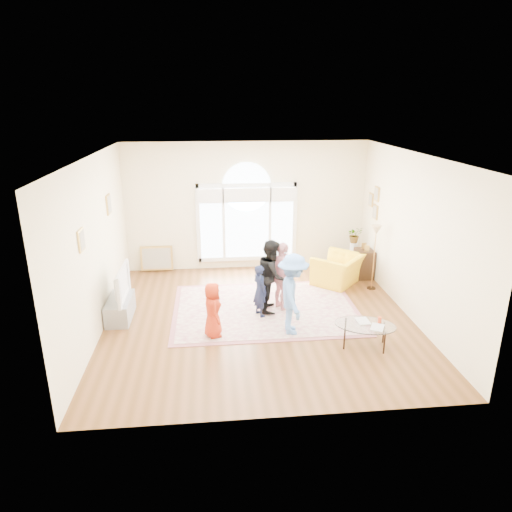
{
  "coord_description": "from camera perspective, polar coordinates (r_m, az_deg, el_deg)",
  "views": [
    {
      "loc": [
        -0.89,
        -8.15,
        4.13
      ],
      "look_at": [
        -0.04,
        0.3,
        1.22
      ],
      "focal_mm": 32.0,
      "sensor_mm": 36.0,
      "label": 1
    }
  ],
  "objects": [
    {
      "name": "ground",
      "position": [
        9.18,
        0.42,
        -7.81
      ],
      "size": [
        6.0,
        6.0,
        0.0
      ],
      "primitive_type": "plane",
      "color": "#573516",
      "rests_on": "ground"
    },
    {
      "name": "coffee_table",
      "position": [
        8.28,
        13.49,
        -8.44
      ],
      "size": [
        1.22,
        0.98,
        0.54
      ],
      "rotation": [
        0.0,
        0.0,
        -0.32
      ],
      "color": "silver",
      "rests_on": "ground"
    },
    {
      "name": "potted_plant",
      "position": [
        11.78,
        12.23,
        2.61
      ],
      "size": [
        0.42,
        0.38,
        0.41
      ],
      "primitive_type": "imported",
      "rotation": [
        0.0,
        0.0,
        0.15
      ],
      "color": "#33722D",
      "rests_on": "plant_pedestal"
    },
    {
      "name": "child_black",
      "position": [
        9.24,
        2.0,
        -2.44
      ],
      "size": [
        0.67,
        0.8,
        1.49
      ],
      "primitive_type": "imported",
      "rotation": [
        0.0,
        0.0,
        1.41
      ],
      "color": "black",
      "rests_on": "area_rug"
    },
    {
      "name": "room_shell",
      "position": [
        11.31,
        -1.06,
        5.84
      ],
      "size": [
        6.0,
        6.0,
        6.0
      ],
      "color": "beige",
      "rests_on": "ground"
    },
    {
      "name": "television",
      "position": [
        9.29,
        -16.88,
        -3.34
      ],
      "size": [
        0.17,
        1.11,
        0.64
      ],
      "color": "black",
      "rests_on": "tv_console"
    },
    {
      "name": "rug_border",
      "position": [
        9.57,
        1.18,
        -6.61
      ],
      "size": [
        3.8,
        2.8,
        0.01
      ],
      "primitive_type": "cube",
      "color": "#9A585E",
      "rests_on": "ground"
    },
    {
      "name": "child_navy",
      "position": [
        9.06,
        0.48,
        -4.33
      ],
      "size": [
        0.39,
        0.46,
        1.06
      ],
      "primitive_type": "imported",
      "rotation": [
        0.0,
        0.0,
        2.0
      ],
      "color": "#161D3A",
      "rests_on": "area_rug"
    },
    {
      "name": "area_rug",
      "position": [
        9.57,
        1.18,
        -6.59
      ],
      "size": [
        3.6,
        2.6,
        0.02
      ],
      "primitive_type": "cube",
      "color": "beige",
      "rests_on": "ground"
    },
    {
      "name": "child_red",
      "position": [
        8.33,
        -5.44,
        -6.71
      ],
      "size": [
        0.42,
        0.56,
        1.04
      ],
      "primitive_type": "imported",
      "rotation": [
        0.0,
        0.0,
        1.77
      ],
      "color": "#BA2F13",
      "rests_on": "area_rug"
    },
    {
      "name": "armchair",
      "position": [
        10.88,
        10.17,
        -1.7
      ],
      "size": [
        1.42,
        1.43,
        0.7
      ],
      "primitive_type": "imported",
      "rotation": [
        0.0,
        0.0,
        3.99
      ],
      "color": "yellow",
      "rests_on": "ground"
    },
    {
      "name": "child_pink",
      "position": [
        9.3,
        3.31,
        -2.54
      ],
      "size": [
        0.66,
        0.9,
        1.43
      ],
      "primitive_type": "imported",
      "rotation": [
        0.0,
        0.0,
        1.99
      ],
      "color": "pink",
      "rests_on": "area_rug"
    },
    {
      "name": "leaning_picture",
      "position": [
        11.88,
        -12.18,
        -1.86
      ],
      "size": [
        0.8,
        0.14,
        0.62
      ],
      "primitive_type": "cube",
      "rotation": [
        -0.14,
        0.0,
        0.0
      ],
      "color": "tan",
      "rests_on": "ground"
    },
    {
      "name": "tv_console",
      "position": [
        9.5,
        -16.62,
        -6.3
      ],
      "size": [
        0.45,
        1.0,
        0.42
      ],
      "primitive_type": "cube",
      "color": "gray",
      "rests_on": "ground"
    },
    {
      "name": "side_cabinet",
      "position": [
        11.42,
        13.33,
        -0.93
      ],
      "size": [
        0.4,
        0.5,
        0.7
      ],
      "primitive_type": "cube",
      "color": "black",
      "rests_on": "ground"
    },
    {
      "name": "floor_lamp",
      "position": [
        10.48,
        14.76,
        2.53
      ],
      "size": [
        0.29,
        0.29,
        1.51
      ],
      "color": "black",
      "rests_on": "ground"
    },
    {
      "name": "child_blue",
      "position": [
        8.35,
        4.63,
        -4.78
      ],
      "size": [
        0.61,
        1.01,
        1.52
      ],
      "primitive_type": "imported",
      "rotation": [
        0.0,
        0.0,
        1.52
      ],
      "color": "#6096ED",
      "rests_on": "area_rug"
    },
    {
      "name": "plant_pedestal",
      "position": [
        11.94,
        12.04,
        0.05
      ],
      "size": [
        0.2,
        0.2,
        0.7
      ],
      "primitive_type": "cylinder",
      "color": "white",
      "rests_on": "ground"
    }
  ]
}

